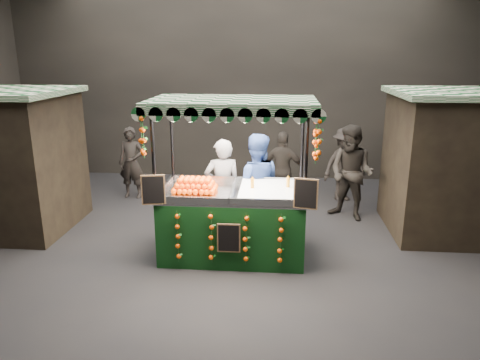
{
  "coord_description": "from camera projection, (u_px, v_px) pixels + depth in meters",
  "views": [
    {
      "loc": [
        0.89,
        -6.71,
        3.25
      ],
      "look_at": [
        0.25,
        0.66,
        1.13
      ],
      "focal_mm": 33.74,
      "sensor_mm": 36.0,
      "label": 1
    }
  ],
  "objects": [
    {
      "name": "ground",
      "position": [
        221.0,
        257.0,
        7.39
      ],
      "size": [
        12.0,
        12.0,
        0.0
      ],
      "primitive_type": "plane",
      "color": "black",
      "rests_on": "ground"
    },
    {
      "name": "market_hall",
      "position": [
        218.0,
        42.0,
        6.46
      ],
      "size": [
        12.1,
        10.1,
        5.05
      ],
      "color": "black",
      "rests_on": "ground"
    },
    {
      "name": "neighbour_stall_right",
      "position": [
        473.0,
        163.0,
        8.1
      ],
      "size": [
        3.0,
        2.2,
        2.6
      ],
      "color": "black",
      "rests_on": "ground"
    },
    {
      "name": "juice_stall",
      "position": [
        233.0,
        210.0,
        7.25
      ],
      "size": [
        2.64,
        1.55,
        2.56
      ],
      "color": "black",
      "rests_on": "ground"
    },
    {
      "name": "vendor_grey",
      "position": [
        223.0,
        188.0,
        8.04
      ],
      "size": [
        0.73,
        0.55,
        1.79
      ],
      "rotation": [
        0.0,
        0.0,
        3.35
      ],
      "color": "slate",
      "rests_on": "ground"
    },
    {
      "name": "vendor_blue",
      "position": [
        256.0,
        186.0,
        8.0
      ],
      "size": [
        0.94,
        0.74,
        1.89
      ],
      "rotation": [
        0.0,
        0.0,
        3.17
      ],
      "color": "navy",
      "rests_on": "ground"
    },
    {
      "name": "shopper_0",
      "position": [
        132.0,
        163.0,
        10.22
      ],
      "size": [
        0.61,
        0.42,
        1.62
      ],
      "rotation": [
        0.0,
        0.0,
        -0.06
      ],
      "color": "black",
      "rests_on": "ground"
    },
    {
      "name": "shopper_1",
      "position": [
        351.0,
        173.0,
        8.85
      ],
      "size": [
        1.16,
        1.11,
        1.89
      ],
      "rotation": [
        0.0,
        0.0,
        -0.6
      ],
      "color": "black",
      "rests_on": "ground"
    },
    {
      "name": "shopper_2",
      "position": [
        283.0,
        170.0,
        9.51
      ],
      "size": [
        1.03,
        0.62,
        1.65
      ],
      "rotation": [
        0.0,
        0.0,
        2.91
      ],
      "color": "#2B2723",
      "rests_on": "ground"
    },
    {
      "name": "shopper_3",
      "position": [
        345.0,
        165.0,
        9.99
      ],
      "size": [
        1.23,
        1.04,
        1.66
      ],
      "rotation": [
        0.0,
        0.0,
        0.49
      ],
      "color": "black",
      "rests_on": "ground"
    },
    {
      "name": "shopper_4",
      "position": [
        67.0,
        147.0,
        11.5
      ],
      "size": [
        1.03,
        0.89,
        1.79
      ],
      "rotation": [
        0.0,
        0.0,
        3.59
      ],
      "color": "#282520",
      "rests_on": "ground"
    }
  ]
}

